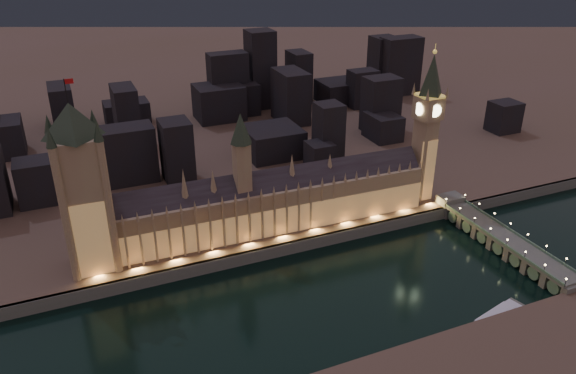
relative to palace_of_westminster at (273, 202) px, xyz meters
name	(u,v)px	position (x,y,z in m)	size (l,w,h in m)	color
ground_plane	(319,291)	(2.28, -61.75, -26.37)	(2000.00, 2000.00, 0.00)	black
north_bank	(146,70)	(2.28, 458.25, -22.37)	(2000.00, 960.00, 8.00)	#4F3E2E
embankment_wall	(289,248)	(2.28, -20.75, -22.37)	(2000.00, 2.50, 8.00)	#4F584D
palace_of_westminster	(273,202)	(0.00, 0.00, 0.00)	(202.00, 25.15, 78.00)	#8A6B55
victoria_tower	(82,180)	(-107.72, 0.16, 34.35)	(31.68, 31.68, 106.89)	#8A6B55
elizabeth_tower	(428,116)	(110.28, 0.17, 40.85)	(18.00, 18.00, 106.32)	#8A6B55
westminster_bridge	(499,239)	(124.11, -65.21, -20.37)	(16.67, 113.00, 15.90)	#4F584D
river_boat	(494,318)	(73.09, -119.75, -24.81)	(48.27, 22.19, 4.50)	#4F584D
city_backdrop	(239,103)	(40.57, 185.92, 5.37)	(468.38, 215.63, 87.43)	black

